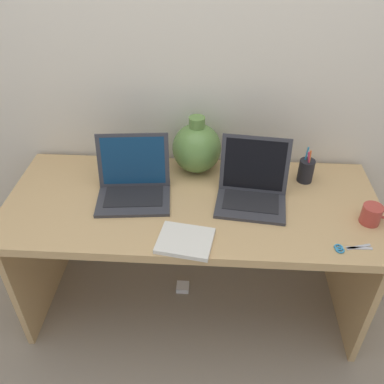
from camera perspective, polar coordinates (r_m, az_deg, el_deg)
ground_plane at (r=2.35m, az=0.00°, el=-15.23°), size 6.00×6.00×0.00m
back_wall at (r=1.93m, az=0.73°, el=17.24°), size 4.40×0.04×2.40m
desk at (r=1.92m, az=0.00°, el=-4.63°), size 1.66×0.69×0.72m
laptop_left at (r=1.85m, az=-8.08°, el=1.65°), size 0.34×0.29×0.26m
laptop_right at (r=1.83m, az=8.39°, el=1.07°), size 0.33×0.29×0.27m
green_vase at (r=1.97m, az=0.66°, el=6.18°), size 0.23×0.23×0.28m
notebook_stack at (r=1.62m, az=-0.95°, el=-6.76°), size 0.24×0.21×0.02m
coffee_mug at (r=1.85m, az=23.65°, el=-2.86°), size 0.12×0.08×0.08m
pen_cup at (r=1.99m, az=15.51°, el=2.91°), size 0.07×0.07×0.17m
scissors at (r=1.71m, az=20.60°, el=-7.30°), size 0.15×0.06×0.01m
power_brick at (r=2.40m, az=-1.30°, el=-13.04°), size 0.07×0.07×0.03m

